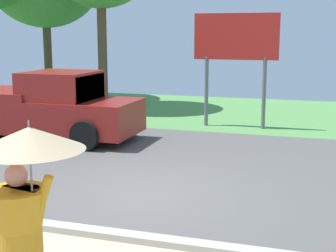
{
  "coord_description": "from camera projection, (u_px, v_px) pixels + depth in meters",
  "views": [
    {
      "loc": [
        3.07,
        -8.17,
        2.93
      ],
      "look_at": [
        0.16,
        1.0,
        1.1
      ],
      "focal_mm": 52.86,
      "sensor_mm": 36.0,
      "label": 1
    }
  ],
  "objects": [
    {
      "name": "ground_plane",
      "position": [
        186.0,
        158.0,
        11.88
      ],
      "size": [
        40.0,
        22.0,
        0.2
      ],
      "color": "#565451"
    },
    {
      "name": "monk_pedestrian",
      "position": [
        23.0,
        223.0,
        4.78
      ],
      "size": [
        1.1,
        1.04,
        2.13
      ],
      "rotation": [
        0.0,
        0.0,
        0.07
      ],
      "color": "orange",
      "rests_on": "ground_plane"
    },
    {
      "name": "pickup_truck",
      "position": [
        47.0,
        108.0,
        13.73
      ],
      "size": [
        5.2,
        2.28,
        1.88
      ],
      "rotation": [
        0.0,
        0.0,
        -0.02
      ],
      "color": "maroon",
      "rests_on": "ground_plane"
    },
    {
      "name": "roadside_billboard",
      "position": [
        236.0,
        45.0,
        15.07
      ],
      "size": [
        2.6,
        0.12,
        3.5
      ],
      "color": "slate",
      "rests_on": "ground_plane"
    }
  ]
}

